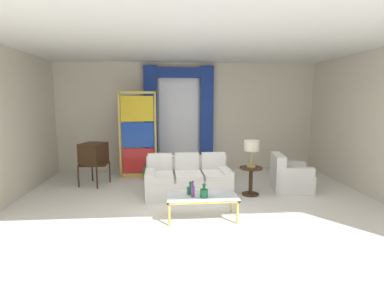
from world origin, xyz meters
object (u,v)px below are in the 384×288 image
at_px(table_lamp_brass, 252,147).
at_px(bottle_blue_decanter, 191,190).
at_px(coffee_table, 202,197).
at_px(vintage_tv, 93,154).
at_px(couch_white_long, 188,180).
at_px(peacock_figurine, 151,172).
at_px(bottle_amber_squat, 204,193).
at_px(bottle_crystal_tall, 193,191).
at_px(stained_glass_divider, 138,137).
at_px(armchair_white, 289,177).
at_px(round_side_table, 251,178).

bearing_deg(table_lamp_brass, bottle_blue_decanter, -139.93).
distance_m(coffee_table, vintage_tv, 3.25).
xyz_separation_m(couch_white_long, bottle_blue_decanter, (-0.03, -1.29, 0.18)).
distance_m(peacock_figurine, table_lamp_brass, 2.65).
height_order(bottle_amber_squat, vintage_tv, vintage_tv).
distance_m(bottle_crystal_tall, stained_glass_divider, 3.25).
distance_m(bottle_amber_squat, peacock_figurine, 2.86).
distance_m(bottle_crystal_tall, table_lamp_brass, 1.93).
height_order(coffee_table, table_lamp_brass, table_lamp_brass).
bearing_deg(coffee_table, table_lamp_brass, 46.26).
distance_m(coffee_table, table_lamp_brass, 1.82).
bearing_deg(armchair_white, table_lamp_brass, -162.69).
xyz_separation_m(bottle_amber_squat, stained_glass_divider, (-1.35, 3.03, 0.56)).
relative_size(couch_white_long, round_side_table, 2.99).
bearing_deg(bottle_blue_decanter, stained_glass_divider, 111.93).
height_order(coffee_table, bottle_blue_decanter, bottle_blue_decanter).
distance_m(coffee_table, peacock_figurine, 2.74).
bearing_deg(bottle_blue_decanter, peacock_figurine, 107.81).
xyz_separation_m(coffee_table, vintage_tv, (-2.30, 2.27, 0.36)).
xyz_separation_m(coffee_table, table_lamp_brass, (1.17, 1.23, 0.66)).
bearing_deg(bottle_amber_squat, stained_glass_divider, 113.94).
bearing_deg(bottle_crystal_tall, vintage_tv, 132.34).
xyz_separation_m(vintage_tv, armchair_white, (4.41, -0.75, -0.44)).
bearing_deg(bottle_crystal_tall, bottle_amber_squat, -13.78).
relative_size(couch_white_long, bottle_amber_squat, 7.44).
bearing_deg(couch_white_long, round_side_table, -6.38).
bearing_deg(table_lamp_brass, peacock_figurine, 148.28).
bearing_deg(armchair_white, coffee_table, -144.32).
relative_size(coffee_table, bottle_blue_decanter, 5.30).
distance_m(coffee_table, bottle_amber_squat, 0.17).
relative_size(bottle_blue_decanter, armchair_white, 0.24).
bearing_deg(bottle_blue_decanter, bottle_amber_squat, -44.24).
bearing_deg(stained_glass_divider, armchair_white, -22.06).
bearing_deg(stained_glass_divider, vintage_tv, -146.60).
xyz_separation_m(bottle_blue_decanter, peacock_figurine, (-0.79, 2.47, -0.27)).
bearing_deg(couch_white_long, bottle_amber_squat, -83.39).
xyz_separation_m(coffee_table, bottle_crystal_tall, (-0.16, -0.07, 0.15)).
bearing_deg(round_side_table, bottle_blue_decanter, -139.93).
xyz_separation_m(bottle_blue_decanter, bottle_amber_squat, (0.21, -0.20, 0.01)).
relative_size(vintage_tv, table_lamp_brass, 2.36).
height_order(couch_white_long, table_lamp_brass, table_lamp_brass).
relative_size(coffee_table, vintage_tv, 0.88).
bearing_deg(vintage_tv, armchair_white, -9.69).
bearing_deg(round_side_table, coffee_table, -133.74).
relative_size(bottle_blue_decanter, bottle_crystal_tall, 0.81).
bearing_deg(couch_white_long, peacock_figurine, 125.01).
relative_size(armchair_white, table_lamp_brass, 1.63).
bearing_deg(stained_glass_divider, table_lamp_brass, -34.08).
xyz_separation_m(armchair_white, peacock_figurine, (-3.09, 1.03, -0.07)).
relative_size(armchair_white, stained_glass_divider, 0.42).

